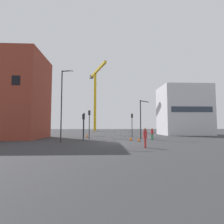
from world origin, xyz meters
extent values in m
plane|color=#333335|center=(0.00, 0.00, 0.00)|extent=(160.00, 160.00, 0.00)
cube|color=brown|center=(-16.28, 7.93, 6.63)|extent=(10.95, 8.88, 13.26)
cube|color=black|center=(-12.99, 3.46, 8.10)|extent=(1.10, 0.06, 1.30)
cube|color=silver|center=(16.30, 17.53, 5.28)|extent=(9.92, 7.55, 10.56)
cube|color=#2D3847|center=(16.30, 13.71, 5.23)|extent=(8.33, 0.08, 1.10)
cylinder|color=gold|center=(-4.26, 41.46, 10.09)|extent=(0.90, 0.90, 20.17)
cube|color=gold|center=(-3.34, 38.52, 20.57)|extent=(5.91, 16.98, 0.70)
cube|color=slate|center=(-5.94, 46.82, 20.57)|extent=(1.68, 2.08, 1.10)
cylinder|color=#232326|center=(-6.35, 1.27, 4.42)|extent=(0.14, 0.14, 8.84)
cube|color=#232326|center=(-5.72, 1.09, 8.74)|extent=(1.29, 0.45, 0.10)
ellipsoid|color=silver|center=(-5.08, 0.92, 8.72)|extent=(0.44, 0.24, 0.16)
cylinder|color=black|center=(4.26, 5.40, 2.89)|extent=(0.14, 0.14, 5.79)
cube|color=black|center=(4.97, 5.99, 5.69)|extent=(1.48, 1.26, 0.10)
ellipsoid|color=silver|center=(5.67, 6.58, 5.67)|extent=(0.44, 0.24, 0.16)
cylinder|color=#2D2D30|center=(3.69, 9.86, 1.68)|extent=(0.12, 0.12, 3.36)
cube|color=#2D2D30|center=(3.69, 9.86, 3.71)|extent=(0.34, 0.36, 0.70)
sphere|color=red|center=(3.77, 9.70, 3.93)|extent=(0.11, 0.11, 0.11)
sphere|color=#3C2905|center=(3.77, 9.70, 3.71)|extent=(0.11, 0.11, 0.11)
sphere|color=#07330F|center=(3.77, 9.70, 3.49)|extent=(0.11, 0.11, 0.11)
cylinder|color=#232326|center=(-3.95, 3.81, 1.43)|extent=(0.12, 0.12, 2.87)
cube|color=#232326|center=(-3.95, 3.81, 3.22)|extent=(0.35, 0.33, 0.70)
sphere|color=red|center=(-3.79, 3.88, 3.44)|extent=(0.11, 0.11, 0.11)
sphere|color=#3C2905|center=(-3.79, 3.88, 3.22)|extent=(0.11, 0.11, 0.11)
sphere|color=#07330F|center=(-3.79, 3.88, 3.00)|extent=(0.11, 0.11, 0.11)
cylinder|color=#2D2D30|center=(-3.33, 6.19, 1.79)|extent=(0.12, 0.12, 3.59)
cube|color=#2D2D30|center=(-3.33, 6.19, 3.94)|extent=(0.33, 0.35, 0.70)
sphere|color=#390605|center=(-3.27, 6.35, 4.16)|extent=(0.11, 0.11, 0.11)
sphere|color=#3C2905|center=(-3.27, 6.35, 3.94)|extent=(0.11, 0.11, 0.11)
sphere|color=green|center=(-3.27, 6.35, 3.72)|extent=(0.11, 0.11, 0.11)
cylinder|color=#2D2D30|center=(-4.30, 7.80, 1.65)|extent=(0.12, 0.12, 3.30)
cube|color=#2D2D30|center=(-4.30, 7.80, 3.65)|extent=(0.30, 0.33, 0.70)
sphere|color=#390605|center=(-4.35, 7.97, 3.87)|extent=(0.11, 0.11, 0.11)
sphere|color=#3C2905|center=(-4.35, 7.97, 3.65)|extent=(0.11, 0.11, 0.11)
sphere|color=green|center=(-4.35, 7.97, 3.43)|extent=(0.11, 0.11, 0.11)
cylinder|color=#2D844C|center=(5.66, 4.64, 0.40)|extent=(0.14, 0.14, 0.80)
cylinder|color=#2D844C|center=(5.85, 4.71, 0.40)|extent=(0.14, 0.14, 0.80)
cylinder|color=red|center=(5.76, 4.67, 1.13)|extent=(0.34, 0.34, 0.66)
sphere|color=tan|center=(5.76, 4.67, 1.57)|extent=(0.22, 0.22, 0.22)
cylinder|color=red|center=(2.60, -4.43, 0.43)|extent=(0.14, 0.14, 0.86)
cylinder|color=red|center=(2.69, -4.25, 0.43)|extent=(0.14, 0.14, 0.86)
cylinder|color=red|center=(2.65, -4.34, 1.22)|extent=(0.34, 0.34, 0.72)
sphere|color=#8C6647|center=(2.65, -4.34, 1.70)|extent=(0.23, 0.23, 0.23)
cube|color=gray|center=(3.03, 13.12, 1.05)|extent=(2.17, 0.12, 0.06)
cube|color=gray|center=(3.03, 13.12, 0.10)|extent=(2.17, 0.12, 0.06)
cylinder|color=gray|center=(2.05, 13.15, 0.53)|extent=(0.04, 0.04, 1.05)
cylinder|color=gray|center=(3.03, 13.12, 0.53)|extent=(0.04, 0.04, 1.05)
cylinder|color=gray|center=(4.00, 13.09, 0.53)|extent=(0.04, 0.04, 1.05)
cube|color=#9EA0A5|center=(6.22, 7.91, 1.05)|extent=(0.18, 1.94, 0.06)
cube|color=#9EA0A5|center=(6.22, 7.91, 0.10)|extent=(0.18, 1.94, 0.06)
cylinder|color=#9EA0A5|center=(6.28, 7.04, 0.53)|extent=(0.04, 0.04, 1.05)
cylinder|color=#9EA0A5|center=(6.22, 7.91, 0.53)|extent=(0.04, 0.04, 1.05)
cylinder|color=#9EA0A5|center=(6.17, 8.78, 0.53)|extent=(0.04, 0.04, 1.05)
cube|color=#B2B5BA|center=(1.23, 5.59, 1.05)|extent=(2.26, 0.21, 0.06)
cube|color=#B2B5BA|center=(1.23, 5.59, 0.10)|extent=(2.26, 0.21, 0.06)
cylinder|color=#B2B5BA|center=(0.22, 5.52, 0.53)|extent=(0.04, 0.04, 1.05)
cylinder|color=#B2B5BA|center=(1.23, 5.59, 0.53)|extent=(0.04, 0.04, 1.05)
cylinder|color=#B2B5BA|center=(2.25, 5.66, 0.53)|extent=(0.04, 0.04, 1.05)
cube|color=#9EA0A5|center=(-2.09, 12.01, 1.05)|extent=(2.13, 0.19, 0.06)
cube|color=#9EA0A5|center=(-2.09, 12.01, 0.10)|extent=(2.13, 0.19, 0.06)
cylinder|color=#9EA0A5|center=(-3.05, 12.07, 0.53)|extent=(0.04, 0.04, 1.05)
cylinder|color=#9EA0A5|center=(-2.09, 12.01, 0.53)|extent=(0.04, 0.04, 1.05)
cylinder|color=#9EA0A5|center=(-1.13, 11.95, 0.53)|extent=(0.04, 0.04, 1.05)
cube|color=black|center=(2.55, 3.76, 0.01)|extent=(0.50, 0.50, 0.03)
cone|color=#E55B0F|center=(2.55, 3.76, 0.25)|extent=(0.38, 0.38, 0.50)
cube|color=black|center=(3.36, 2.23, 0.01)|extent=(0.47, 0.47, 0.03)
cone|color=#E55B0F|center=(3.36, 2.23, 0.24)|extent=(0.36, 0.36, 0.48)
cube|color=black|center=(-4.02, 10.81, 0.01)|extent=(0.53, 0.53, 0.03)
cone|color=orange|center=(-4.02, 10.81, 0.27)|extent=(0.41, 0.41, 0.54)
camera|label=1|loc=(-1.16, -20.73, 2.05)|focal=28.69mm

